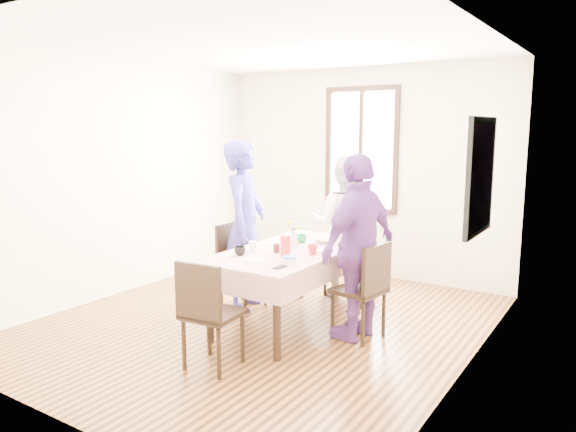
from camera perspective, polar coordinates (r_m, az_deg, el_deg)
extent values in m
plane|color=black|center=(5.59, -2.67, -11.07)|extent=(4.50, 4.50, 0.00)
plane|color=beige|center=(7.21, 7.72, 4.50)|extent=(4.00, 0.00, 4.00)
plane|color=beige|center=(4.43, 18.77, 1.06)|extent=(0.00, 4.50, 4.50)
cube|color=black|center=(7.18, 7.70, 6.88)|extent=(1.02, 0.06, 1.62)
cube|color=white|center=(7.19, 7.73, 6.88)|extent=(0.90, 0.02, 1.50)
cube|color=red|center=(4.70, 19.57, 3.93)|extent=(0.04, 0.76, 0.96)
cube|color=black|center=(5.44, 0.29, -7.49)|extent=(0.86, 1.70, 0.75)
cube|color=#5D0606|center=(5.34, 0.29, -3.57)|extent=(0.98, 1.82, 0.01)
cube|color=black|center=(5.94, -4.72, -5.26)|extent=(0.45, 0.45, 0.91)
cube|color=black|center=(5.13, 7.42, -7.68)|extent=(0.48, 0.48, 0.91)
cube|color=black|center=(6.40, 5.96, -4.21)|extent=(0.44, 0.44, 0.91)
cube|color=black|center=(4.52, -7.86, -10.07)|extent=(0.46, 0.46, 0.91)
imported|color=navy|center=(5.83, -4.63, -0.99)|extent=(0.63, 0.77, 1.81)
imported|color=silver|center=(6.30, 5.93, -1.03)|extent=(0.94, 0.82, 1.64)
imported|color=#5F307B|center=(5.03, 7.32, -3.24)|extent=(0.59, 1.07, 1.72)
imported|color=black|center=(5.11, -5.06, -3.66)|extent=(0.11, 0.11, 0.08)
imported|color=red|center=(5.12, 2.60, -3.55)|extent=(0.13, 0.13, 0.09)
imported|color=#0C7226|center=(5.65, 1.43, -2.35)|extent=(0.10, 0.10, 0.08)
imported|color=white|center=(5.64, 3.78, -2.58)|extent=(0.23, 0.23, 0.05)
cube|color=red|center=(4.99, -0.29, -3.22)|extent=(0.06, 0.06, 0.20)
cylinder|color=white|center=(4.77, 0.11, -4.72)|extent=(0.11, 0.11, 0.06)
cylinder|color=black|center=(5.19, -1.22, -3.39)|extent=(0.06, 0.06, 0.09)
cylinder|color=silver|center=(5.23, -3.73, -3.22)|extent=(0.07, 0.07, 0.10)
cube|color=black|center=(4.66, -0.85, -5.37)|extent=(0.07, 0.14, 0.01)
cylinder|color=silver|center=(5.37, 0.57, -2.61)|extent=(0.07, 0.07, 0.15)
cylinder|color=white|center=(5.59, -1.52, -2.85)|extent=(0.20, 0.20, 0.01)
cylinder|color=white|center=(5.27, 3.74, -3.63)|extent=(0.20, 0.20, 0.01)
cylinder|color=white|center=(5.87, 3.59, -2.28)|extent=(0.20, 0.20, 0.01)
cylinder|color=white|center=(4.89, -3.53, -4.65)|extent=(0.20, 0.20, 0.01)
cylinder|color=blue|center=(4.76, 0.11, -4.32)|extent=(0.12, 0.12, 0.01)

